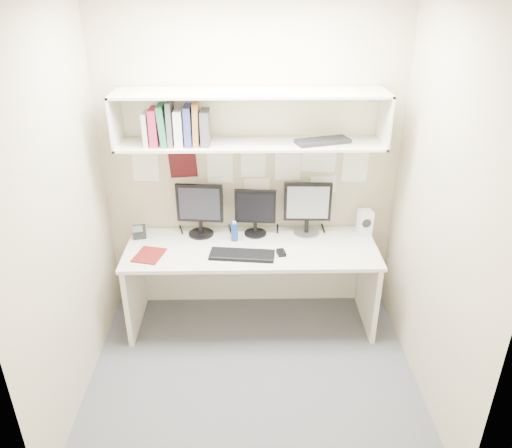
{
  "coord_description": "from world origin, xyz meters",
  "views": [
    {
      "loc": [
        -0.03,
        -2.82,
        2.68
      ],
      "look_at": [
        0.03,
        0.35,
        1.08
      ],
      "focal_mm": 35.0,
      "sensor_mm": 36.0,
      "label": 1
    }
  ],
  "objects_px": {
    "monitor_center": "(255,210)",
    "monitor_right": "(307,206)",
    "maroon_notebook": "(149,255)",
    "desk": "(252,284)",
    "speaker": "(365,223)",
    "monitor_left": "(200,208)",
    "desk_phone": "(139,232)",
    "keyboard": "(242,255)"
  },
  "relations": [
    {
      "from": "maroon_notebook",
      "to": "speaker",
      "type": "bearing_deg",
      "value": 24.8
    },
    {
      "from": "maroon_notebook",
      "to": "desk_phone",
      "type": "bearing_deg",
      "value": 126.95
    },
    {
      "from": "monitor_center",
      "to": "speaker",
      "type": "relative_size",
      "value": 1.83
    },
    {
      "from": "desk",
      "to": "monitor_center",
      "type": "distance_m",
      "value": 0.62
    },
    {
      "from": "monitor_center",
      "to": "maroon_notebook",
      "type": "height_order",
      "value": "monitor_center"
    },
    {
      "from": "desk_phone",
      "to": "keyboard",
      "type": "bearing_deg",
      "value": -32.78
    },
    {
      "from": "monitor_center",
      "to": "monitor_right",
      "type": "relative_size",
      "value": 0.87
    },
    {
      "from": "monitor_left",
      "to": "desk",
      "type": "bearing_deg",
      "value": -21.81
    },
    {
      "from": "monitor_center",
      "to": "desk",
      "type": "bearing_deg",
      "value": -93.68
    },
    {
      "from": "monitor_right",
      "to": "speaker",
      "type": "height_order",
      "value": "monitor_right"
    },
    {
      "from": "monitor_left",
      "to": "monitor_center",
      "type": "bearing_deg",
      "value": 5.86
    },
    {
      "from": "monitor_left",
      "to": "keyboard",
      "type": "relative_size",
      "value": 0.89
    },
    {
      "from": "keyboard",
      "to": "speaker",
      "type": "relative_size",
      "value": 2.32
    },
    {
      "from": "speaker",
      "to": "desk",
      "type": "bearing_deg",
      "value": -175.88
    },
    {
      "from": "monitor_left",
      "to": "desk_phone",
      "type": "distance_m",
      "value": 0.54
    },
    {
      "from": "monitor_center",
      "to": "keyboard",
      "type": "distance_m",
      "value": 0.44
    },
    {
      "from": "monitor_left",
      "to": "monitor_right",
      "type": "xyz_separation_m",
      "value": [
        0.88,
        -0.0,
        0.0
      ]
    },
    {
      "from": "monitor_right",
      "to": "maroon_notebook",
      "type": "relative_size",
      "value": 1.86
    },
    {
      "from": "monitor_right",
      "to": "keyboard",
      "type": "relative_size",
      "value": 0.91
    },
    {
      "from": "monitor_center",
      "to": "desk_phone",
      "type": "height_order",
      "value": "monitor_center"
    },
    {
      "from": "speaker",
      "to": "maroon_notebook",
      "type": "xyz_separation_m",
      "value": [
        -1.73,
        -0.33,
        -0.1
      ]
    },
    {
      "from": "desk",
      "to": "monitor_right",
      "type": "xyz_separation_m",
      "value": [
        0.46,
        0.22,
        0.61
      ]
    },
    {
      "from": "monitor_right",
      "to": "keyboard",
      "type": "distance_m",
      "value": 0.69
    },
    {
      "from": "desk",
      "to": "monitor_left",
      "type": "bearing_deg",
      "value": 152.35
    },
    {
      "from": "desk",
      "to": "speaker",
      "type": "distance_m",
      "value": 1.07
    },
    {
      "from": "monitor_center",
      "to": "speaker",
      "type": "height_order",
      "value": "monitor_center"
    },
    {
      "from": "monitor_right",
      "to": "maroon_notebook",
      "type": "height_order",
      "value": "monitor_right"
    },
    {
      "from": "monitor_center",
      "to": "desk_phone",
      "type": "relative_size",
      "value": 3.05
    },
    {
      "from": "monitor_left",
      "to": "keyboard",
      "type": "distance_m",
      "value": 0.56
    },
    {
      "from": "monitor_center",
      "to": "desk_phone",
      "type": "bearing_deg",
      "value": -171.83
    },
    {
      "from": "monitor_left",
      "to": "desk_phone",
      "type": "relative_size",
      "value": 3.45
    },
    {
      "from": "keyboard",
      "to": "speaker",
      "type": "xyz_separation_m",
      "value": [
        1.02,
        0.35,
        0.1
      ]
    },
    {
      "from": "desk",
      "to": "keyboard",
      "type": "relative_size",
      "value": 4.02
    },
    {
      "from": "speaker",
      "to": "desk_phone",
      "type": "bearing_deg",
      "value": 173.31
    },
    {
      "from": "keyboard",
      "to": "speaker",
      "type": "bearing_deg",
      "value": 25.41
    },
    {
      "from": "desk",
      "to": "speaker",
      "type": "relative_size",
      "value": 9.33
    },
    {
      "from": "desk",
      "to": "keyboard",
      "type": "xyz_separation_m",
      "value": [
        -0.08,
        -0.16,
        0.38
      ]
    },
    {
      "from": "monitor_right",
      "to": "speaker",
      "type": "bearing_deg",
      "value": -1.57
    },
    {
      "from": "monitor_left",
      "to": "maroon_notebook",
      "type": "xyz_separation_m",
      "value": [
        -0.37,
        -0.36,
        -0.24
      ]
    },
    {
      "from": "monitor_right",
      "to": "desk_phone",
      "type": "relative_size",
      "value": 3.51
    },
    {
      "from": "keyboard",
      "to": "maroon_notebook",
      "type": "distance_m",
      "value": 0.72
    },
    {
      "from": "monitor_center",
      "to": "monitor_right",
      "type": "xyz_separation_m",
      "value": [
        0.43,
        -0.0,
        0.03
      ]
    }
  ]
}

